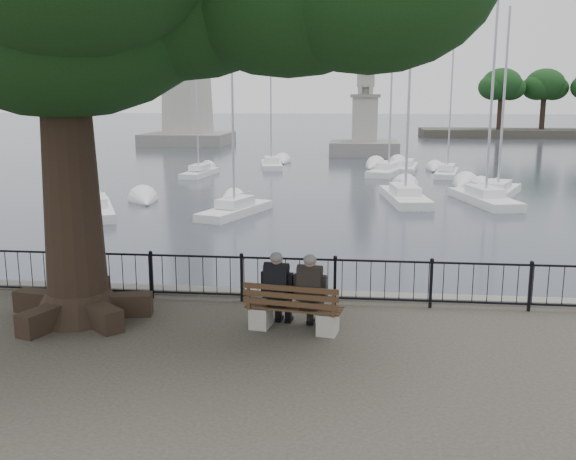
# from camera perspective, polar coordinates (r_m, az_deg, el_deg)

# --- Properties ---
(harbor) EXTENTS (260.00, 260.00, 1.20)m
(harbor) POSITION_cam_1_polar(r_m,az_deg,el_deg) (14.49, 0.22, -7.75)
(harbor) COLOR slate
(harbor) RESTS_ON ground
(railing) EXTENTS (22.06, 0.06, 1.00)m
(railing) POSITION_cam_1_polar(r_m,az_deg,el_deg) (13.70, 0.00, -4.27)
(railing) COLOR black
(railing) RESTS_ON ground
(bench) EXTENTS (1.88, 0.83, 0.96)m
(bench) POSITION_cam_1_polar(r_m,az_deg,el_deg) (12.16, 0.47, -7.47)
(bench) COLOR #9F9B90
(bench) RESTS_ON ground
(person_left) EXTENTS (0.50, 0.80, 1.52)m
(person_left) POSITION_cam_1_polar(r_m,az_deg,el_deg) (12.22, -0.84, -5.57)
(person_left) COLOR black
(person_left) RESTS_ON ground
(person_right) EXTENTS (0.50, 0.80, 1.52)m
(person_right) POSITION_cam_1_polar(r_m,az_deg,el_deg) (12.07, 2.10, -5.81)
(person_right) COLOR black
(person_right) RESTS_ON ground
(lighthouse) EXTENTS (9.35, 9.35, 28.81)m
(lighthouse) POSITION_cam_1_polar(r_m,az_deg,el_deg) (75.44, -9.14, 16.72)
(lighthouse) COLOR slate
(lighthouse) RESTS_ON ground
(lion_monument) EXTENTS (6.29, 6.29, 9.20)m
(lion_monument) POSITION_cam_1_polar(r_m,az_deg,el_deg) (60.59, 6.81, 8.81)
(lion_monument) COLOR slate
(lion_monument) RESTS_ON ground
(sailboat_a) EXTENTS (3.79, 5.76, 9.84)m
(sailboat_a) POSITION_cam_1_polar(r_m,az_deg,el_deg) (31.11, -16.86, 1.90)
(sailboat_a) COLOR white
(sailboat_a) RESTS_ON ground
(sailboat_b) EXTENTS (2.94, 5.11, 11.25)m
(sailboat_b) POSITION_cam_1_polar(r_m,az_deg,el_deg) (29.68, -4.70, 2.01)
(sailboat_b) COLOR white
(sailboat_b) RESTS_ON ground
(sailboat_c) EXTENTS (2.43, 6.26, 12.40)m
(sailboat_c) POSITION_cam_1_polar(r_m,az_deg,el_deg) (33.93, 10.34, 3.08)
(sailboat_c) COLOR white
(sailboat_c) RESTS_ON ground
(sailboat_d) EXTENTS (3.79, 6.11, 10.12)m
(sailboat_d) POSITION_cam_1_polar(r_m,az_deg,el_deg) (36.81, 18.04, 3.28)
(sailboat_d) COLOR white
(sailboat_d) RESTS_ON ground
(sailboat_e) EXTENTS (1.81, 4.77, 11.24)m
(sailboat_e) POSITION_cam_1_polar(r_m,az_deg,el_deg) (44.83, -7.86, 5.24)
(sailboat_e) COLOR white
(sailboat_e) RESTS_ON ground
(sailboat_f) EXTENTS (3.38, 6.19, 13.19)m
(sailboat_f) POSITION_cam_1_polar(r_m,az_deg,el_deg) (45.96, 8.93, 5.39)
(sailboat_f) COLOR white
(sailboat_f) RESTS_ON ground
(sailboat_g) EXTENTS (2.26, 5.02, 9.70)m
(sailboat_g) POSITION_cam_1_polar(r_m,az_deg,el_deg) (45.66, 13.93, 5.07)
(sailboat_g) COLOR white
(sailboat_g) RESTS_ON ground
(sailboat_h) EXTENTS (2.31, 5.46, 12.58)m
(sailboat_h) POSITION_cam_1_polar(r_m,az_deg,el_deg) (49.69, -1.46, 5.99)
(sailboat_h) COLOR white
(sailboat_h) RESTS_ON ground
(sailboat_i) EXTENTS (2.93, 6.09, 11.06)m
(sailboat_i) POSITION_cam_1_polar(r_m,az_deg,el_deg) (34.30, 17.05, 2.80)
(sailboat_i) COLOR white
(sailboat_i) RESTS_ON ground
(sailboat_j) EXTENTS (2.26, 5.59, 10.35)m
(sailboat_j) POSITION_cam_1_polar(r_m,az_deg,el_deg) (48.38, 10.42, 5.58)
(sailboat_j) COLOR white
(sailboat_j) RESTS_ON ground
(far_shore) EXTENTS (30.00, 8.60, 9.18)m
(far_shore) POSITION_cam_1_polar(r_m,az_deg,el_deg) (93.23, 21.54, 10.11)
(far_shore) COLOR #353229
(far_shore) RESTS_ON ground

